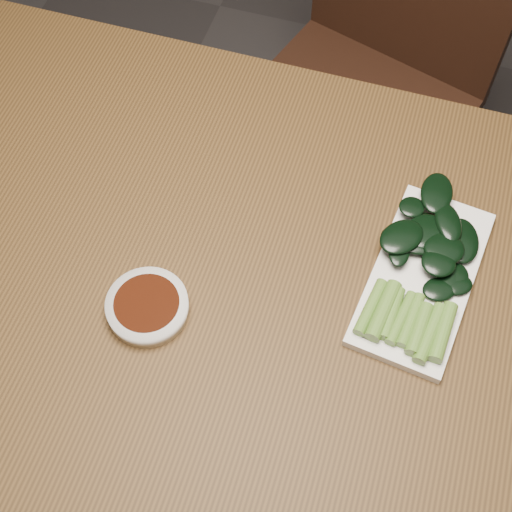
% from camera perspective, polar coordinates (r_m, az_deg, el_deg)
% --- Properties ---
extents(ground, '(6.00, 6.00, 0.00)m').
position_cam_1_polar(ground, '(1.67, 0.45, -14.44)').
color(ground, '#2F2C2C').
rests_on(ground, ground).
extents(table, '(1.40, 0.80, 0.75)m').
position_cam_1_polar(table, '(1.03, 0.70, -3.94)').
color(table, '#493015').
rests_on(table, ground).
extents(chair_far, '(0.55, 0.55, 0.89)m').
position_cam_1_polar(chair_far, '(1.58, 9.18, 14.02)').
color(chair_far, black).
rests_on(chair_far, ground).
extents(sauce_bowl, '(0.11, 0.11, 0.03)m').
position_cam_1_polar(sauce_bowl, '(0.95, -8.67, -4.03)').
color(sauce_bowl, white).
rests_on(sauce_bowl, table).
extents(serving_plate, '(0.16, 0.28, 0.01)m').
position_cam_1_polar(serving_plate, '(0.99, 13.16, -1.67)').
color(serving_plate, white).
rests_on(serving_plate, table).
extents(gai_lan, '(0.15, 0.29, 0.03)m').
position_cam_1_polar(gai_lan, '(0.97, 13.34, -0.75)').
color(gai_lan, '#5A852E').
rests_on(gai_lan, serving_plate).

